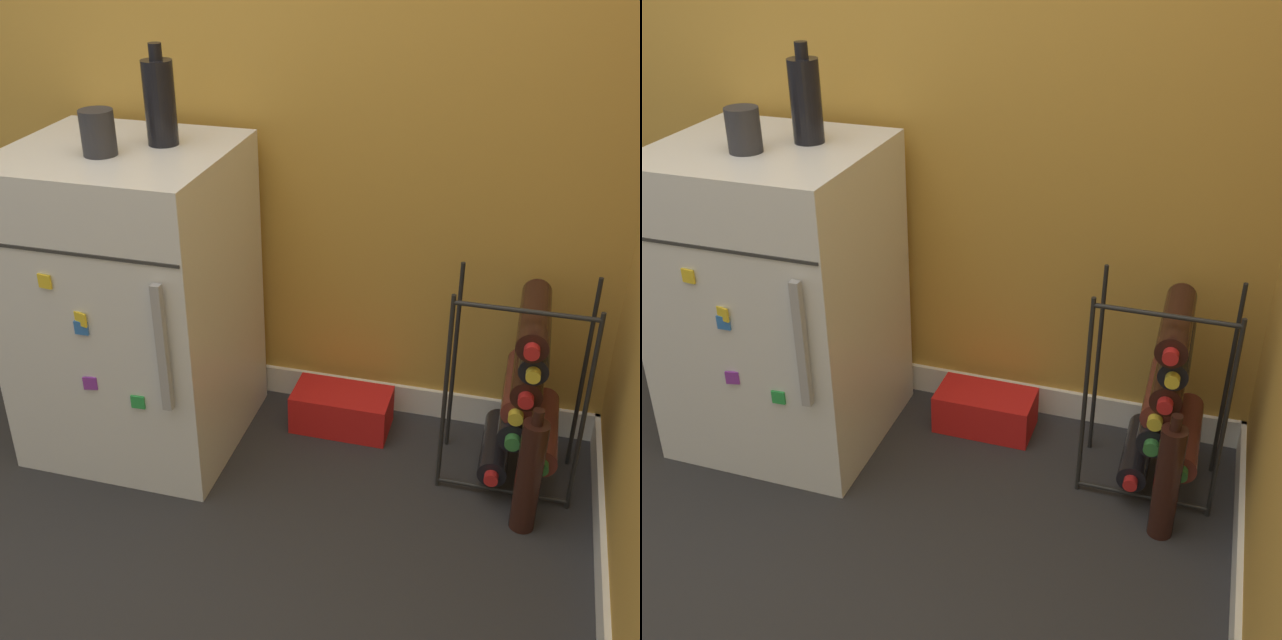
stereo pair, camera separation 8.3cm
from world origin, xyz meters
TOP-DOWN VIEW (x-y plane):
  - ground_plane at (0.00, 0.00)m, footprint 14.00×14.00m
  - mini_fridge at (-0.51, 0.38)m, footprint 0.57×0.56m
  - wine_rack at (0.56, 0.45)m, footprint 0.36×0.33m
  - soda_box at (0.05, 0.55)m, footprint 0.29×0.15m
  - fridge_top_cup at (-0.52, 0.32)m, footprint 0.08×0.08m
  - fridge_top_bottle at (-0.41, 0.45)m, footprint 0.08×0.08m
  - loose_bottle_floor at (0.60, 0.25)m, footprint 0.06×0.06m

SIDE VIEW (x-z plane):
  - ground_plane at x=0.00m, z-range 0.00..0.00m
  - soda_box at x=0.05m, z-range 0.00..0.12m
  - loose_bottle_floor at x=0.60m, z-range -0.02..0.35m
  - wine_rack at x=0.56m, z-range 0.00..0.59m
  - mini_fridge at x=-0.51m, z-range 0.00..0.87m
  - fridge_top_cup at x=-0.52m, z-range 0.87..0.98m
  - fridge_top_bottle at x=-0.41m, z-range 0.85..1.10m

